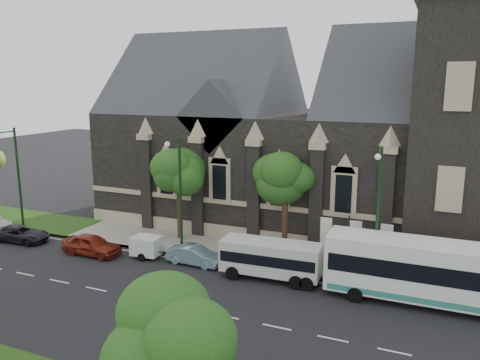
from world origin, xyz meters
The scene contains 18 objects.
ground centered at (0.00, 0.00, 0.00)m, with size 160.00×160.00×0.00m, color black.
sidewalk centered at (0.00, 9.50, 0.07)m, with size 80.00×5.00×0.15m, color gray.
museum centered at (5.12, 18.78, 8.17)m, with size 40.00×17.70×29.90m.
tree_park_east centered at (6.18, -9.32, 4.62)m, with size 3.40×3.40×6.28m.
tree_walk_right centered at (3.21, 10.71, 5.82)m, with size 4.08×4.08×7.80m.
tree_walk_left centered at (-5.80, 10.70, 5.73)m, with size 3.91×3.91×7.64m.
street_lamp_near centered at (10.00, 7.09, 5.11)m, with size 0.36×1.88×9.00m.
street_lamp_mid centered at (-4.00, 7.09, 5.11)m, with size 0.36×1.88×9.00m.
street_lamp_far centered at (-20.00, 7.09, 5.11)m, with size 0.36×1.88×9.00m.
banner_flag_left centered at (6.29, 9.00, 2.38)m, with size 0.90×0.10×4.00m.
banner_flag_center centered at (8.29, 9.00, 2.38)m, with size 0.90×0.10×4.00m.
banner_flag_right centered at (10.29, 9.00, 2.38)m, with size 0.90×0.10×4.00m.
tour_coach centered at (13.81, 5.99, 2.04)m, with size 12.92×3.04×3.76m.
shuttle_bus centered at (3.57, 5.88, 1.48)m, with size 6.69×2.64×2.54m.
box_trailer centered at (-6.18, 5.92, 0.90)m, with size 3.02×1.78×1.59m.
sedan centered at (-2.30, 6.15, 0.67)m, with size 1.43×4.10×1.35m, color #7CA1B4.
car_far_red centered at (-10.32, 4.78, 0.78)m, with size 1.85×4.60×1.57m, color maroon.
car_far_black centered at (-17.58, 4.96, 0.63)m, with size 2.10×4.56×1.27m, color black.
Camera 1 is at (13.31, -22.07, 12.84)m, focal length 35.62 mm.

